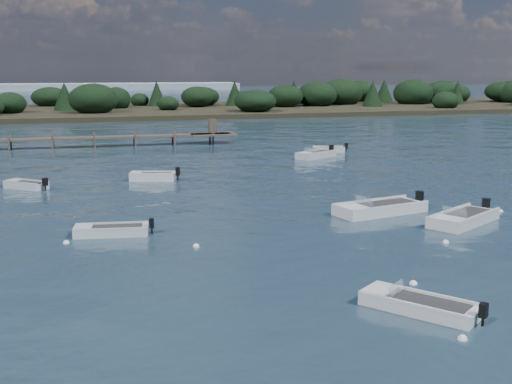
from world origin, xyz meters
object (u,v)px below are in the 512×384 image
object	(u,v)px
tender_far_grey_b	(329,151)
tender_far_white	(153,178)
dinghy_mid_grey	(111,232)
dinghy_extra_b	(316,156)
dinghy_mid_white_b	(463,220)
dinghy_near_olive	(419,307)
dinghy_mid_white_a	(380,210)
tender_far_grey	(26,186)

from	to	relation	value
tender_far_grey_b	tender_far_white	bearing A→B (deg)	-148.22
dinghy_mid_grey	dinghy_extra_b	distance (m)	31.22
dinghy_mid_white_b	tender_far_white	bearing A→B (deg)	129.24
dinghy_mid_white_b	dinghy_near_olive	bearing A→B (deg)	-129.12
dinghy_mid_white_b	dinghy_mid_white_a	world-z (taller)	dinghy_mid_white_a
tender_far_grey	tender_far_grey_b	bearing A→B (deg)	24.50
tender_far_grey	dinghy_mid_white_b	xyz separation A→B (m)	(23.87, -17.22, 0.02)
tender_far_grey	dinghy_mid_grey	size ratio (longest dim) A/B	0.78
dinghy_extra_b	dinghy_mid_white_a	xyz separation A→B (m)	(-4.69, -23.01, 0.00)
dinghy_near_olive	dinghy_mid_grey	bearing A→B (deg)	126.14
tender_far_white	dinghy_mid_white_b	bearing A→B (deg)	-50.76
dinghy_mid_white_b	dinghy_mid_white_a	xyz separation A→B (m)	(-3.30, 3.48, 0.01)
dinghy_mid_white_a	tender_far_grey	bearing A→B (deg)	146.26
dinghy_mid_white_b	dinghy_extra_b	bearing A→B (deg)	87.00
dinghy_near_olive	dinghy_extra_b	world-z (taller)	dinghy_extra_b
dinghy_mid_grey	dinghy_near_olive	xyz separation A→B (m)	(9.88, -13.52, 0.00)
tender_far_grey	tender_far_white	world-z (taller)	tender_far_white
dinghy_mid_white_a	tender_far_grey_b	distance (m)	27.47
dinghy_mid_grey	tender_far_grey_b	size ratio (longest dim) A/B	1.15
tender_far_grey	dinghy_mid_white_a	bearing A→B (deg)	-33.74
tender_far_grey	tender_far_grey_b	xyz separation A→B (m)	(27.93, 12.73, 0.01)
tender_far_white	dinghy_mid_white_a	distance (m)	18.73
tender_far_white	tender_far_grey	bearing A→B (deg)	-173.69
tender_far_grey	dinghy_mid_white_b	distance (m)	29.43
tender_far_grey	tender_far_white	size ratio (longest dim) A/B	0.83
tender_far_grey	tender_far_grey_b	distance (m)	30.69
dinghy_mid_grey	tender_far_white	world-z (taller)	tender_far_white
tender_far_grey	dinghy_extra_b	bearing A→B (deg)	20.16
tender_far_white	dinghy_extra_b	size ratio (longest dim) A/B	0.83
tender_far_white	dinghy_mid_white_b	size ratio (longest dim) A/B	0.73
tender_far_white	dinghy_mid_white_a	bearing A→B (deg)	-51.84
tender_far_grey	tender_far_grey_b	size ratio (longest dim) A/B	0.89
tender_far_white	dinghy_mid_white_b	distance (m)	23.52
tender_far_grey	tender_far_grey_b	world-z (taller)	tender_far_grey_b
tender_far_grey	dinghy_extra_b	world-z (taller)	dinghy_extra_b
dinghy_near_olive	tender_far_grey_b	distance (m)	42.84
dinghy_mid_grey	tender_far_grey	bearing A→B (deg)	109.36
dinghy_mid_grey	dinghy_mid_white_a	world-z (taller)	dinghy_mid_white_a
tender_far_grey	dinghy_mid_white_a	size ratio (longest dim) A/B	0.52
dinghy_mid_grey	tender_far_white	xyz separation A→B (m)	(3.86, 15.59, 0.04)
dinghy_near_olive	dinghy_mid_white_a	distance (m)	15.42
dinghy_near_olive	tender_far_white	world-z (taller)	tender_far_white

